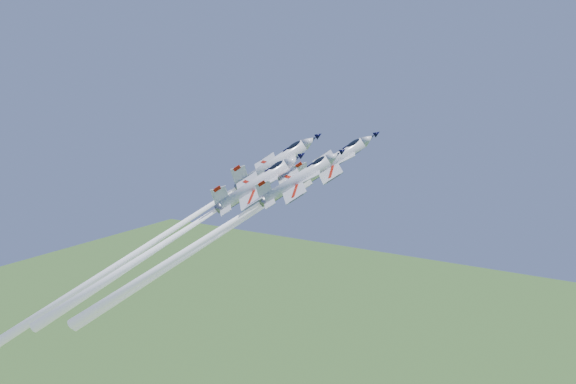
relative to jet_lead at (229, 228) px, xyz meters
The scene contains 4 objects.
jet_lead is the anchor object (origin of this frame).
jet_left 15.37m from the jet_lead, behind, with size 40.53×34.41×46.19m.
jet_right 5.84m from the jet_lead, 80.08° to the right, with size 29.81×24.74×32.86m.
jet_slot 8.96m from the jet_lead, 138.41° to the right, with size 31.21×25.75×34.11m.
Camera 1 is at (52.25, -83.78, 117.40)m, focal length 40.00 mm.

